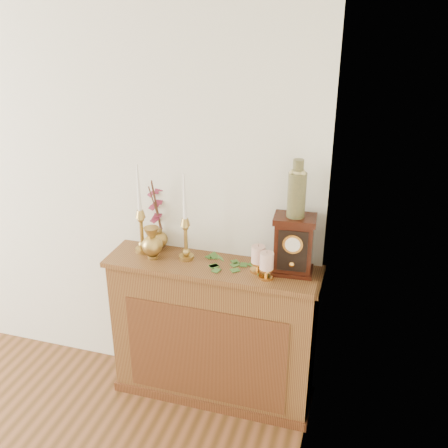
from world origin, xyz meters
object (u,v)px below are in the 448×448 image
(ceramic_vase, at_px, (297,192))
(candlestick_left, at_px, (141,224))
(bud_vase, at_px, (152,243))
(candlestick_center, at_px, (186,232))
(ginger_jar, at_px, (157,215))
(mantel_clock, at_px, (294,246))

(ceramic_vase, bearing_deg, candlestick_left, -179.67)
(candlestick_left, xyz_separation_m, bud_vase, (0.09, -0.06, -0.08))
(bud_vase, bearing_deg, candlestick_center, 15.29)
(ceramic_vase, bearing_deg, ginger_jar, 173.67)
(candlestick_left, distance_m, mantel_clock, 0.89)
(candlestick_center, bearing_deg, candlestick_left, 177.33)
(candlestick_center, distance_m, mantel_clock, 0.61)
(bud_vase, distance_m, ginger_jar, 0.20)
(mantel_clock, bearing_deg, candlestick_center, 176.99)
(candlestick_center, bearing_deg, ginger_jar, 153.46)
(ginger_jar, height_order, ceramic_vase, ceramic_vase)
(candlestick_left, height_order, mantel_clock, candlestick_left)
(candlestick_left, xyz_separation_m, mantel_clock, (0.89, 0.00, -0.01))
(candlestick_center, xyz_separation_m, ginger_jar, (-0.22, 0.11, 0.03))
(ginger_jar, distance_m, mantel_clock, 0.84)
(bud_vase, relative_size, ginger_jar, 0.44)
(candlestick_left, height_order, bud_vase, candlestick_left)
(candlestick_left, bearing_deg, ceramic_vase, 0.33)
(bud_vase, bearing_deg, ginger_jar, 102.06)
(candlestick_center, height_order, ceramic_vase, ceramic_vase)
(candlestick_left, xyz_separation_m, ginger_jar, (0.06, 0.10, 0.02))
(candlestick_left, relative_size, ginger_jar, 1.22)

